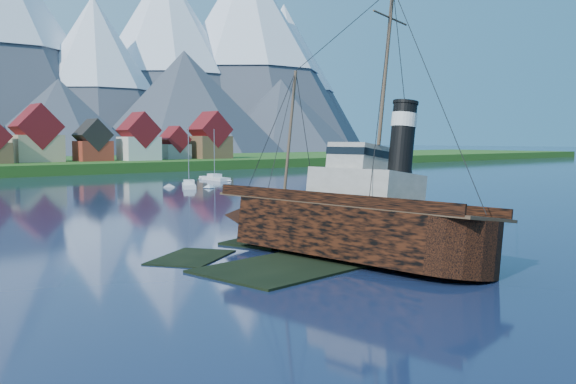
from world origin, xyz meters
TOP-DOWN VIEW (x-y plane):
  - ground at (0.00, 0.00)m, footprint 1400.00×1400.00m
  - shoal at (1.78, 2.15)m, footprint 31.71×21.24m
  - tugboat_wreck at (0.97, -0.69)m, footprint 6.94×29.88m
  - sailboat_d at (29.88, 73.06)m, footprint 6.62×9.68m
  - sailboat_e at (46.68, 89.80)m, footprint 3.67×11.20m

SIDE VIEW (x-z plane):
  - shoal at x=1.78m, z-range -0.92..0.22m
  - ground at x=0.00m, z-range 0.00..0.00m
  - sailboat_e at x=46.68m, z-range -6.11..6.66m
  - sailboat_d at x=29.88m, z-range -6.29..6.89m
  - tugboat_wreck at x=0.97m, z-range -8.86..14.82m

